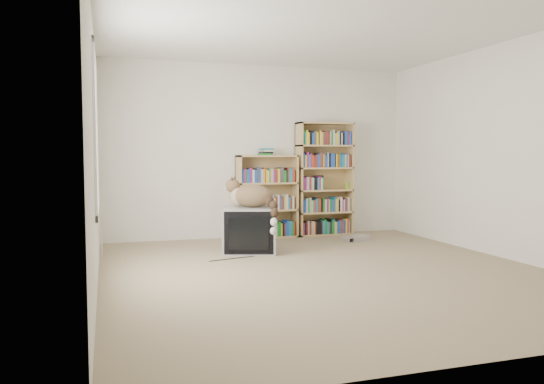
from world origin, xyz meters
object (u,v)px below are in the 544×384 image
object	(u,v)px
crt_tv	(250,230)
cat	(255,199)
dvd_player	(356,238)
bookcase_short	(267,200)
bookcase_tall	(324,181)

from	to	relation	value
crt_tv	cat	size ratio (longest dim) A/B	0.95
crt_tv	dvd_player	distance (m)	1.70
cat	dvd_player	xyz separation A→B (m)	(1.59, 0.43, -0.62)
bookcase_short	dvd_player	world-z (taller)	bookcase_short
bookcase_short	cat	bearing A→B (deg)	-113.61
bookcase_short	crt_tv	bearing A→B (deg)	-117.12
crt_tv	cat	distance (m)	0.39
crt_tv	bookcase_short	world-z (taller)	bookcase_short
cat	dvd_player	bearing A→B (deg)	46.72
bookcase_tall	cat	bearing A→B (deg)	-141.29
cat	bookcase_tall	world-z (taller)	bookcase_tall
cat	bookcase_short	distance (m)	1.22
bookcase_tall	dvd_player	distance (m)	1.04
bookcase_tall	dvd_player	size ratio (longest dim) A/B	4.88
cat	bookcase_tall	xyz separation A→B (m)	(1.38, 1.11, 0.14)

